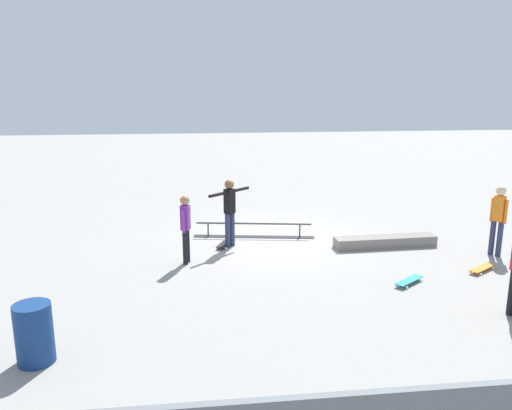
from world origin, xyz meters
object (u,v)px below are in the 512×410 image
Objects in this scene: skate_ledge at (385,241)px; skater_main at (230,208)px; grind_rail at (254,231)px; loose_skateboard_teal at (409,280)px; skateboard_main at (225,243)px; bystander_orange_shirt at (498,217)px; bystander_purple_shirt at (186,225)px; loose_skateboard_orange at (482,268)px; trash_bin at (34,334)px.

skate_ledge is 1.51× the size of skater_main.
grind_rail is 1.25× the size of skate_ledge.
skater_main is 4.62m from loose_skateboard_teal.
skateboard_main is (0.81, 0.67, -0.10)m from grind_rail.
bystander_orange_shirt is 7.31m from bystander_purple_shirt.
bystander_purple_shirt reaches higher than grind_rail.
grind_rail reaches higher than loose_skateboard_orange.
trash_bin is at bearing 71.37° from bystander_orange_shirt.
grind_rail is 4.59m from loose_skateboard_teal.
skateboard_main is 6.01m from loose_skateboard_orange.
skate_ledge is at bearing 168.61° from grind_rail.
bystander_orange_shirt is 10.16m from trash_bin.
bystander_purple_shirt is (7.30, -0.34, -0.06)m from bystander_orange_shirt.
loose_skateboard_teal is at bearing -82.58° from skater_main.
skate_ledge is 8.49m from trash_bin.
skater_main is 2.25× the size of loose_skateboard_teal.
bystander_orange_shirt is 2.22× the size of loose_skateboard_teal.
loose_skateboard_orange is (0.87, 0.97, -0.88)m from bystander_orange_shirt.
trash_bin is at bearing 33.28° from skate_ledge.
loose_skateboard_orange is 9.01m from trash_bin.
bystander_purple_shirt is at bearing 163.36° from skateboard_main.
skate_ledge is (-3.19, 1.22, -0.04)m from grind_rail.
loose_skateboard_orange is at bearing 127.42° from skate_ledge.
bystander_orange_shirt is at bearing 168.01° from grind_rail.
bystander_orange_shirt is (-6.23, 1.44, -0.04)m from skater_main.
skate_ledge is 4.04m from skateboard_main.
skate_ledge is 4.00m from skater_main.
trash_bin is (3.91, 5.87, 0.28)m from grind_rail.
bystander_orange_shirt reaches higher than loose_skateboard_orange.
skateboard_main is 0.89× the size of trash_bin.
loose_skateboard_teal is 1.95m from loose_skateboard_orange.
grind_rail is at bearing -123.64° from trash_bin.
bystander_orange_shirt is at bearing -158.64° from trash_bin.
loose_skateboard_teal is (0.41, 2.43, -0.06)m from skate_ledge.
skate_ledge reaches higher than skateboard_main.
bystander_purple_shirt is at bearing -118.00° from trash_bin.
trash_bin reaches higher than skate_ledge.
skate_ledge reaches higher than loose_skateboard_orange.
skater_main reaches higher than trash_bin.
loose_skateboard_orange is (-5.36, 2.41, -0.92)m from skater_main.
skateboard_main and loose_skateboard_orange have the same top height.
skater_main reaches higher than bystander_purple_shirt.
bystander_orange_shirt reaches higher than skateboard_main.
loose_skateboard_teal and loose_skateboard_orange have the same top height.
skater_main is at bearing 103.64° from loose_skateboard_teal.
skater_main is 1.01× the size of bystander_orange_shirt.
bystander_purple_shirt reaches higher than loose_skateboard_orange.
skate_ledge is 2.47m from loose_skateboard_teal.
bystander_purple_shirt is at bearing 136.06° from loose_skateboard_orange.
bystander_orange_shirt is 2.16× the size of loose_skateboard_orange.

